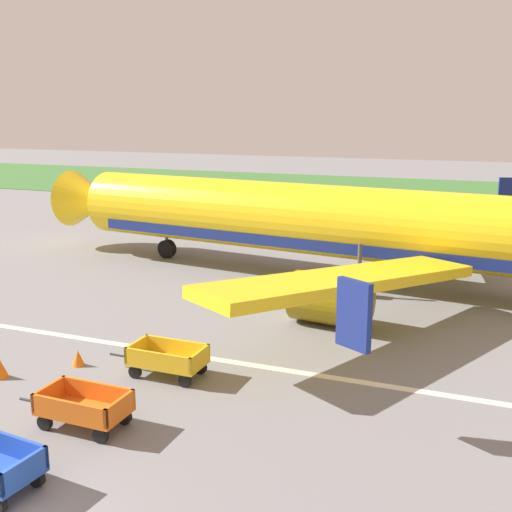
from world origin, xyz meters
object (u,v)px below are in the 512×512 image
at_px(airplane, 348,224).
at_px(traffic_cone_mid_apron, 78,358).
at_px(baggage_cart_far_end, 167,359).
at_px(traffic_cone_near_plane, 0,368).
at_px(baggage_cart_fourth_in_row, 84,407).

relative_size(airplane, traffic_cone_mid_apron, 65.78).
relative_size(baggage_cart_far_end, traffic_cone_near_plane, 5.04).
bearing_deg(traffic_cone_mid_apron, baggage_cart_far_end, 6.46).
xyz_separation_m(airplane, baggage_cart_far_end, (-2.76, -13.95, -2.45)).
distance_m(airplane, traffic_cone_mid_apron, 15.83).
xyz_separation_m(baggage_cart_far_end, traffic_cone_near_plane, (-5.15, -2.19, -0.25)).
bearing_deg(airplane, baggage_cart_far_end, -101.18).
bearing_deg(baggage_cart_far_end, traffic_cone_near_plane, -156.97).
distance_m(airplane, baggage_cart_far_end, 14.43).
bearing_deg(baggage_cart_fourth_in_row, traffic_cone_mid_apron, 129.11).
relative_size(baggage_cart_far_end, traffic_cone_mid_apron, 6.21).
distance_m(baggage_cart_fourth_in_row, traffic_cone_near_plane, 5.02).
relative_size(airplane, traffic_cone_near_plane, 53.31).
height_order(baggage_cart_far_end, traffic_cone_near_plane, baggage_cart_far_end).
bearing_deg(baggage_cart_far_end, traffic_cone_mid_apron, -173.54).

